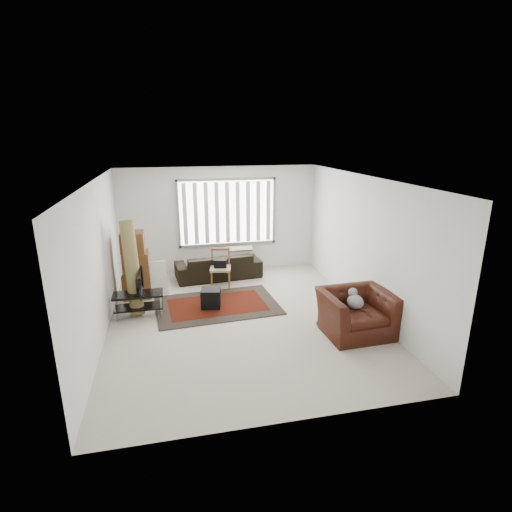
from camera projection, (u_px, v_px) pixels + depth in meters
The scene contains 11 objects.
room at pixel (237, 225), 7.76m from camera, with size 6.00×6.02×2.71m.
persian_rug at pixel (217, 305), 8.39m from camera, with size 2.62×1.85×0.02m.
tv_stand at pixel (138, 300), 7.83m from camera, with size 0.96×0.43×0.48m.
tv at pixel (137, 283), 7.72m from camera, with size 0.77×0.10×0.44m, color black.
subwoofer at pixel (211, 298), 8.25m from camera, with size 0.39×0.39×0.39m, color black.
moving_boxes at pixel (136, 267), 8.68m from camera, with size 0.61×0.56×1.46m.
white_flatpack at pixel (153, 279), 8.80m from camera, with size 0.61×0.09×0.78m, color silver.
rolled_rug at pixel (132, 268), 7.89m from camera, with size 0.28×0.28×1.86m, color olive.
sofa at pixel (218, 262), 9.94m from camera, with size 2.09×0.90×0.80m, color black.
side_chair at pixel (220, 266), 9.36m from camera, with size 0.55×0.55×0.88m.
armchair at pixel (356, 310), 7.12m from camera, with size 1.26×1.11×0.90m.
Camera 1 is at (-1.26, -6.99, 3.46)m, focal length 28.00 mm.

